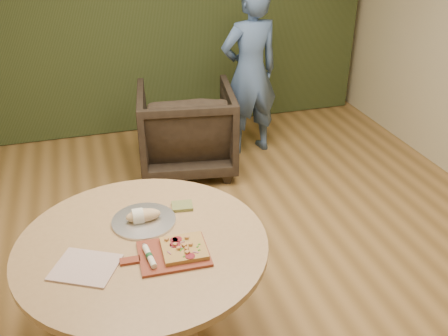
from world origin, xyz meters
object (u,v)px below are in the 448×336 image
serving_tray (144,221)px  armchair (186,125)px  pizza_paddle (172,254)px  bread_roll (142,216)px  pedestal_table (144,263)px  flatbread_pizza (184,248)px  cutlery_roll (149,256)px  person_standing (250,73)px

serving_tray → armchair: size_ratio=0.40×
pizza_paddle → bread_roll: 0.35m
pedestal_table → serving_tray: serving_tray is taller
armchair → flatbread_pizza: bearing=86.0°
flatbread_pizza → bread_roll: 0.37m
flatbread_pizza → bread_roll: size_ratio=1.18×
cutlery_roll → serving_tray: 0.35m
person_standing → flatbread_pizza: bearing=54.8°
person_standing → serving_tray: bearing=48.3°
armchair → pizza_paddle: bearing=84.5°
pizza_paddle → cutlery_roll: cutlery_roll is taller
pedestal_table → bread_roll: bearing=80.8°
pedestal_table → armchair: 2.21m
serving_tray → bread_roll: bread_roll is taller
cutlery_roll → bread_roll: bread_roll is taller
pedestal_table → pizza_paddle: 0.25m
pedestal_table → cutlery_roll: size_ratio=6.68×
flatbread_pizza → pedestal_table: bearing=142.3°
armchair → person_standing: 0.81m
pedestal_table → serving_tray: bearing=78.1°
pizza_paddle → cutlery_roll: 0.12m
pizza_paddle → flatbread_pizza: 0.07m
cutlery_roll → pizza_paddle: bearing=0.0°
person_standing → bread_roll: bearing=48.1°
pedestal_table → person_standing: 2.68m
person_standing → cutlery_roll: bearing=51.7°
serving_tray → pedestal_table: bearing=-101.9°
pedestal_table → pizza_paddle: bearing=-50.4°
pizza_paddle → armchair: bearing=77.6°
pizza_paddle → person_standing: person_standing is taller
flatbread_pizza → bread_roll: (-0.16, 0.33, 0.02)m
cutlery_roll → person_standing: person_standing is taller
pedestal_table → armchair: size_ratio=1.48×
serving_tray → bread_roll: size_ratio=1.84×
pizza_paddle → flatbread_pizza: flatbread_pizza is taller
pedestal_table → cutlery_roll: (0.01, -0.17, 0.17)m
bread_roll → cutlery_roll: bearing=-92.3°
flatbread_pizza → armchair: size_ratio=0.25×
pizza_paddle → bread_roll: bread_roll is taller
pedestal_table → bread_roll: bread_roll is taller
pedestal_table → person_standing: bearing=58.6°
pedestal_table → pizza_paddle: size_ratio=2.96×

